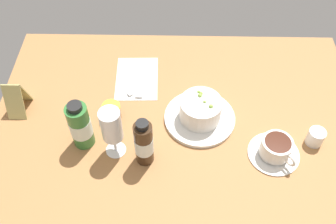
# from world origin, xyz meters

# --- Properties ---
(ground_plane) EXTENTS (1.10, 0.84, 0.03)m
(ground_plane) POSITION_xyz_m (0.00, 0.00, -0.01)
(ground_plane) COLOR #9E6B3D
(porridge_bowl) EXTENTS (0.21, 0.21, 0.09)m
(porridge_bowl) POSITION_xyz_m (-0.06, -0.04, 0.04)
(porridge_bowl) COLOR silver
(porridge_bowl) RESTS_ON ground_plane
(cutlery_setting) EXTENTS (0.14, 0.19, 0.01)m
(cutlery_setting) POSITION_xyz_m (0.14, -0.20, 0.00)
(cutlery_setting) COLOR silver
(cutlery_setting) RESTS_ON ground_plane
(coffee_cup) EXTENTS (0.14, 0.14, 0.06)m
(coffee_cup) POSITION_xyz_m (-0.26, 0.08, 0.03)
(coffee_cup) COLOR silver
(coffee_cup) RESTS_ON ground_plane
(creamer_jug) EXTENTS (0.05, 0.06, 0.06)m
(creamer_jug) POSITION_xyz_m (-0.38, 0.03, 0.03)
(creamer_jug) COLOR silver
(creamer_jug) RESTS_ON ground_plane
(wine_glass) EXTENTS (0.06, 0.06, 0.17)m
(wine_glass) POSITION_xyz_m (0.17, 0.07, 0.11)
(wine_glass) COLOR white
(wine_glass) RESTS_ON ground_plane
(jam_jar) EXTENTS (0.05, 0.05, 0.05)m
(jam_jar) POSITION_xyz_m (0.20, -0.04, 0.03)
(jam_jar) COLOR #422616
(jam_jar) RESTS_ON ground_plane
(sauce_bottle_green) EXTENTS (0.06, 0.06, 0.16)m
(sauce_bottle_green) POSITION_xyz_m (0.27, 0.04, 0.08)
(sauce_bottle_green) COLOR #337233
(sauce_bottle_green) RESTS_ON ground_plane
(sauce_bottle_brown) EXTENTS (0.05, 0.05, 0.16)m
(sauce_bottle_brown) POSITION_xyz_m (0.09, 0.10, 0.08)
(sauce_bottle_brown) COLOR #382314
(sauce_bottle_brown) RESTS_ON ground_plane
(menu_card) EXTENTS (0.05, 0.08, 0.11)m
(menu_card) POSITION_xyz_m (0.48, -0.07, 0.05)
(menu_card) COLOR tan
(menu_card) RESTS_ON ground_plane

